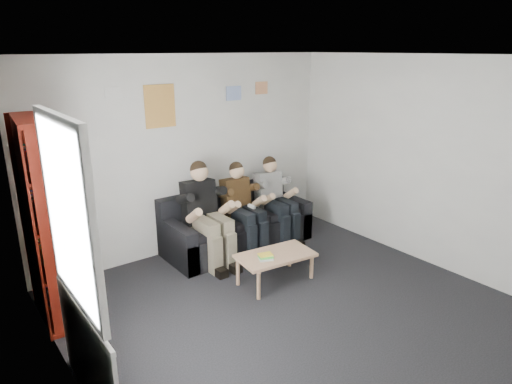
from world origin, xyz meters
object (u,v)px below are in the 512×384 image
at_px(person_left, 208,215).
at_px(sofa, 236,227).
at_px(coffee_table, 275,257).
at_px(person_middle, 244,208).
at_px(person_right, 277,200).
at_px(bookshelf, 47,222).

bearing_deg(person_left, sofa, 25.34).
relative_size(coffee_table, person_middle, 0.73).
bearing_deg(person_right, bookshelf, -171.41).
relative_size(person_middle, person_right, 1.01).
bearing_deg(person_middle, bookshelf, -173.81).
distance_m(person_left, person_right, 1.18).
distance_m(sofa, bookshelf, 2.69).
xyz_separation_m(bookshelf, person_left, (1.96, 0.12, -0.40)).
relative_size(bookshelf, person_left, 1.57).
distance_m(sofa, person_right, 0.71).
bearing_deg(person_middle, person_left, -176.02).
bearing_deg(person_left, person_middle, 7.16).
relative_size(sofa, person_left, 1.56).
bearing_deg(bookshelf, person_middle, 8.68).
xyz_separation_m(coffee_table, person_left, (-0.36, 0.98, 0.34)).
bearing_deg(person_left, coffee_table, -63.18).
xyz_separation_m(sofa, person_middle, (0.00, -0.19, 0.34)).
bearing_deg(person_middle, coffee_table, -99.84).
relative_size(coffee_table, person_right, 0.74).
xyz_separation_m(sofa, coffee_table, (-0.23, -1.18, 0.03)).
distance_m(sofa, person_middle, 0.39).
xyz_separation_m(person_left, person_right, (1.18, 0.01, -0.04)).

